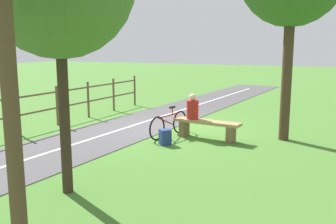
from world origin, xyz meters
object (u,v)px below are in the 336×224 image
at_px(bicycle, 169,124).
at_px(backpack, 165,137).
at_px(person_seated, 193,108).
at_px(bench, 207,126).

height_order(bicycle, backpack, bicycle).
height_order(person_seated, bicycle, person_seated).
bearing_deg(backpack, bicycle, -71.50).
relative_size(person_seated, bicycle, 0.41).
distance_m(person_seated, backpack, 1.28).
height_order(bench, person_seated, person_seated).
xyz_separation_m(person_seated, backpack, (0.33, 1.06, -0.62)).
distance_m(bench, backpack, 1.29).
distance_m(bicycle, backpack, 0.89).
distance_m(bench, bicycle, 1.07).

